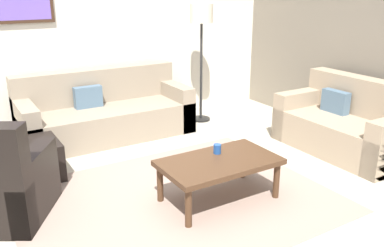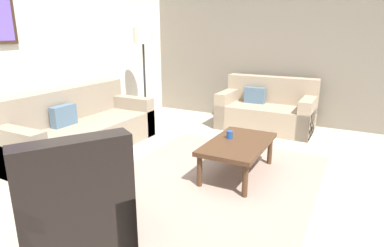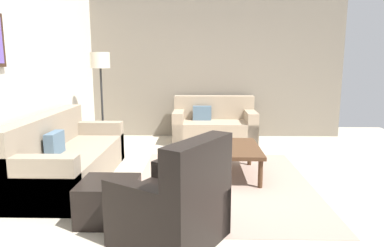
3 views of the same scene
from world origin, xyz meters
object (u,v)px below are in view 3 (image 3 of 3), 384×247
at_px(cup, 226,142).
at_px(lamp_standing, 101,71).
at_px(armchair_leather, 177,209).
at_px(couch_main, 63,159).
at_px(couch_loveseat, 214,126).
at_px(coffee_table, 236,150).
at_px(ottoman, 109,200).

height_order(cup, lamp_standing, lamp_standing).
bearing_deg(armchair_leather, couch_main, 45.79).
distance_m(couch_main, couch_loveseat, 3.16).
bearing_deg(armchair_leather, lamp_standing, 25.92).
height_order(couch_loveseat, armchair_leather, armchair_leather).
bearing_deg(lamp_standing, cup, -118.64).
relative_size(couch_main, couch_loveseat, 1.41).
height_order(coffee_table, lamp_standing, lamp_standing).
distance_m(coffee_table, cup, 0.18).
relative_size(ottoman, coffee_table, 0.51).
bearing_deg(cup, couch_loveseat, 2.33).
bearing_deg(lamp_standing, ottoman, -163.56).
distance_m(armchair_leather, coffee_table, 1.97).
bearing_deg(coffee_table, armchair_leather, 159.43).
bearing_deg(coffee_table, ottoman, 135.32).
bearing_deg(armchair_leather, coffee_table, -20.57).
bearing_deg(ottoman, couch_loveseat, -18.54).
height_order(couch_main, cup, couch_main).
bearing_deg(lamp_standing, couch_main, 175.09).
distance_m(couch_main, ottoman, 1.44).
relative_size(ottoman, cup, 6.11).
bearing_deg(cup, armchair_leather, 163.87).
bearing_deg(couch_main, coffee_table, -82.69).
distance_m(couch_main, coffee_table, 2.31).
bearing_deg(couch_loveseat, lamp_standing, 115.31).
height_order(couch_main, armchair_leather, armchair_leather).
xyz_separation_m(armchair_leather, ottoman, (0.43, 0.71, -0.11)).
distance_m(couch_main, lamp_standing, 1.85).
height_order(ottoman, cup, cup).
bearing_deg(couch_loveseat, coffee_table, -173.99).
height_order(armchair_leather, lamp_standing, lamp_standing).
relative_size(couch_main, lamp_standing, 1.30).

